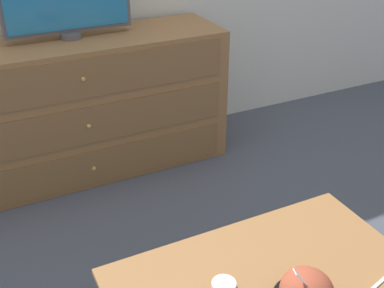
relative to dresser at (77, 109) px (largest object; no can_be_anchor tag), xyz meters
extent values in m
plane|color=#474C56|center=(0.06, 0.26, -0.39)|extent=(12.00, 12.00, 0.00)
cube|color=olive|center=(0.00, 0.00, 0.00)|extent=(1.67, 0.46, 0.78)
cube|color=brown|center=(0.00, -0.23, -0.26)|extent=(1.53, 0.01, 0.21)
sphere|color=tan|center=(0.00, -0.24, -0.26)|extent=(0.02, 0.02, 0.02)
cube|color=brown|center=(0.00, -0.23, 0.00)|extent=(1.53, 0.01, 0.21)
sphere|color=tan|center=(0.00, -0.24, 0.00)|extent=(0.02, 0.02, 0.02)
cube|color=brown|center=(0.00, -0.23, 0.26)|extent=(1.53, 0.01, 0.21)
sphere|color=tan|center=(0.00, -0.24, 0.26)|extent=(0.02, 0.02, 0.02)
cylinder|color=#515156|center=(0.02, 0.04, 0.41)|extent=(0.11, 0.11, 0.03)
cylinder|color=brown|center=(0.63, -1.35, -0.18)|extent=(0.04, 0.04, 0.43)
cube|color=white|center=(0.17, -1.74, 0.21)|extent=(0.03, 0.03, 0.03)
camera|label=1|loc=(-0.49, -2.46, 1.14)|focal=45.00mm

